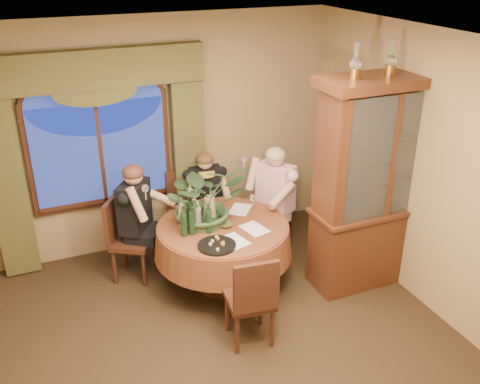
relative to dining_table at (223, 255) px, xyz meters
name	(u,v)px	position (x,y,z in m)	size (l,w,h in m)	color
floor	(231,367)	(-0.43, -1.25, -0.38)	(5.00, 5.00, 0.00)	black
wall_back	(150,137)	(-0.43, 1.25, 1.02)	(4.50, 4.50, 0.00)	#8D7852
wall_right	(450,186)	(1.82, -1.25, 1.02)	(5.00, 5.00, 0.00)	#8D7852
ceiling	(228,53)	(-0.43, -1.25, 2.42)	(5.00, 5.00, 0.00)	white
window	(101,154)	(-1.03, 1.18, 0.92)	(1.62, 0.10, 1.32)	navy
arched_transom	(93,86)	(-1.03, 1.18, 1.71)	(1.60, 0.06, 0.44)	navy
drapery_left	(6,179)	(-2.06, 1.13, 0.80)	(0.38, 0.14, 2.32)	#43431F
drapery_right	(189,153)	(0.00, 1.13, 0.80)	(0.38, 0.14, 2.32)	#43431F
swag_valance	(92,69)	(-1.03, 1.10, 1.90)	(2.45, 0.16, 0.42)	#43431F
dining_table	(223,255)	(0.00, 0.00, 0.00)	(1.50, 1.50, 0.75)	maroon
china_cabinet	(376,185)	(1.55, -0.52, 0.79)	(1.44, 0.57, 2.33)	#3C1E13
oil_lamp_left	(356,61)	(1.15, -0.52, 2.12)	(0.11, 0.11, 0.34)	#A5722D
oil_lamp_center	(392,57)	(1.55, -0.52, 2.12)	(0.11, 0.11, 0.34)	#A5722D
oil_lamp_right	(425,54)	(1.96, -0.52, 2.12)	(0.11, 0.11, 0.34)	#A5722D
chair_right	(272,210)	(0.89, 0.58, 0.10)	(0.42, 0.42, 0.96)	black
chair_back_right	(189,212)	(-0.08, 0.94, 0.10)	(0.42, 0.42, 0.96)	black
chair_back	(132,240)	(-0.88, 0.54, 0.10)	(0.42, 0.42, 0.96)	black
chair_front_left	(249,297)	(-0.11, -0.95, 0.10)	(0.42, 0.42, 0.96)	black
person_pink	(275,201)	(0.84, 0.42, 0.31)	(0.49, 0.45, 1.37)	beige
person_back	(136,221)	(-0.81, 0.59, 0.30)	(0.49, 0.44, 1.35)	black
person_scarf	(206,199)	(0.15, 0.95, 0.24)	(0.44, 0.40, 1.22)	black
stoneware_vase	(209,208)	(-0.09, 0.17, 0.51)	(0.15, 0.15, 0.27)	tan
centerpiece_plant	(204,170)	(-0.14, 0.17, 0.96)	(0.89, 0.99, 0.77)	#325430
olive_bowl	(226,224)	(0.02, -0.05, 0.40)	(0.16, 0.16, 0.05)	#565F34
cheese_platter	(217,245)	(-0.22, -0.40, 0.39)	(0.38, 0.38, 0.02)	black
wine_bottle_0	(198,215)	(-0.27, 0.01, 0.54)	(0.07, 0.07, 0.33)	tan
wine_bottle_1	(192,220)	(-0.37, -0.06, 0.54)	(0.07, 0.07, 0.33)	black
wine_bottle_2	(190,210)	(-0.31, 0.16, 0.54)	(0.07, 0.07, 0.33)	black
wine_bottle_3	(209,218)	(-0.19, -0.10, 0.54)	(0.07, 0.07, 0.33)	black
wine_bottle_4	(184,222)	(-0.45, -0.06, 0.54)	(0.07, 0.07, 0.33)	black
wine_bottle_5	(181,213)	(-0.41, 0.14, 0.54)	(0.07, 0.07, 0.33)	tan
tasting_paper_0	(254,229)	(0.27, -0.22, 0.38)	(0.21, 0.30, 0.00)	white
tasting_paper_1	(240,209)	(0.31, 0.26, 0.38)	(0.21, 0.30, 0.00)	white
tasting_paper_2	(235,241)	(-0.02, -0.37, 0.38)	(0.21, 0.30, 0.00)	white
wine_glass_person_pink	(252,202)	(0.45, 0.22, 0.46)	(0.07, 0.07, 0.18)	silver
wine_glass_person_back	(178,213)	(-0.41, 0.29, 0.46)	(0.07, 0.07, 0.18)	silver
wine_glass_person_scarf	(213,198)	(0.08, 0.50, 0.46)	(0.07, 0.07, 0.18)	silver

